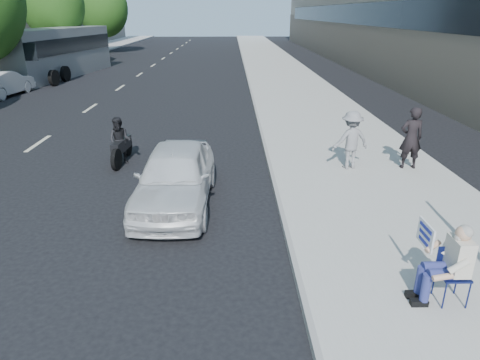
{
  "coord_description": "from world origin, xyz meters",
  "views": [
    {
      "loc": [
        0.33,
        -6.65,
        4.31
      ],
      "look_at": [
        0.51,
        2.29,
        0.8
      ],
      "focal_mm": 32.0,
      "sensor_mm": 36.0,
      "label": 1
    }
  ],
  "objects_px": {
    "bus": "(58,53)",
    "seated_protester": "(448,260)",
    "pedestrian_woman": "(411,138)",
    "motorcycle": "(120,143)",
    "white_sedan_near": "(175,176)",
    "white_sedan_mid": "(2,84)",
    "jogger": "(351,140)"
  },
  "relations": [
    {
      "from": "bus",
      "to": "seated_protester",
      "type": "bearing_deg",
      "value": -51.64
    },
    {
      "from": "pedestrian_woman",
      "to": "motorcycle",
      "type": "distance_m",
      "value": 8.47
    },
    {
      "from": "white_sedan_near",
      "to": "motorcycle",
      "type": "height_order",
      "value": "white_sedan_near"
    },
    {
      "from": "seated_protester",
      "to": "pedestrian_woman",
      "type": "distance_m",
      "value": 6.3
    },
    {
      "from": "seated_protester",
      "to": "white_sedan_mid",
      "type": "height_order",
      "value": "seated_protester"
    },
    {
      "from": "bus",
      "to": "white_sedan_mid",
      "type": "bearing_deg",
      "value": -83.54
    },
    {
      "from": "seated_protester",
      "to": "jogger",
      "type": "bearing_deg",
      "value": 88.81
    },
    {
      "from": "white_sedan_mid",
      "to": "motorcycle",
      "type": "height_order",
      "value": "motorcycle"
    },
    {
      "from": "seated_protester",
      "to": "motorcycle",
      "type": "bearing_deg",
      "value": 133.06
    },
    {
      "from": "motorcycle",
      "to": "pedestrian_woman",
      "type": "bearing_deg",
      "value": -1.26
    },
    {
      "from": "seated_protester",
      "to": "pedestrian_woman",
      "type": "bearing_deg",
      "value": 73.32
    },
    {
      "from": "seated_protester",
      "to": "motorcycle",
      "type": "distance_m",
      "value": 9.65
    },
    {
      "from": "bus",
      "to": "motorcycle",
      "type": "bearing_deg",
      "value": -57.29
    },
    {
      "from": "seated_protester",
      "to": "white_sedan_near",
      "type": "bearing_deg",
      "value": 138.78
    },
    {
      "from": "white_sedan_near",
      "to": "bus",
      "type": "bearing_deg",
      "value": 117.77
    },
    {
      "from": "seated_protester",
      "to": "bus",
      "type": "bearing_deg",
      "value": 120.46
    },
    {
      "from": "motorcycle",
      "to": "white_sedan_mid",
      "type": "bearing_deg",
      "value": 134.31
    },
    {
      "from": "seated_protester",
      "to": "bus",
      "type": "xyz_separation_m",
      "value": [
        -15.56,
        26.46,
        0.76
      ]
    },
    {
      "from": "pedestrian_woman",
      "to": "white_sedan_mid",
      "type": "relative_size",
      "value": 0.42
    },
    {
      "from": "white_sedan_mid",
      "to": "bus",
      "type": "xyz_separation_m",
      "value": [
        0.2,
        7.95,
        0.95
      ]
    },
    {
      "from": "bus",
      "to": "pedestrian_woman",
      "type": "bearing_deg",
      "value": -41.72
    },
    {
      "from": "pedestrian_woman",
      "to": "white_sedan_mid",
      "type": "xyz_separation_m",
      "value": [
        -17.57,
        12.48,
        -0.34
      ]
    },
    {
      "from": "white_sedan_near",
      "to": "pedestrian_woman",
      "type": "bearing_deg",
      "value": 19.47
    },
    {
      "from": "pedestrian_woman",
      "to": "bus",
      "type": "relative_size",
      "value": 0.14
    },
    {
      "from": "white_sedan_near",
      "to": "jogger",
      "type": "bearing_deg",
      "value": 25.61
    },
    {
      "from": "jogger",
      "to": "white_sedan_mid",
      "type": "height_order",
      "value": "jogger"
    },
    {
      "from": "white_sedan_near",
      "to": "bus",
      "type": "height_order",
      "value": "bus"
    },
    {
      "from": "pedestrian_woman",
      "to": "motorcycle",
      "type": "xyz_separation_m",
      "value": [
        -8.4,
        1.02,
        -0.39
      ]
    },
    {
      "from": "jogger",
      "to": "bus",
      "type": "bearing_deg",
      "value": -64.71
    },
    {
      "from": "white_sedan_mid",
      "to": "bus",
      "type": "bearing_deg",
      "value": -86.16
    },
    {
      "from": "pedestrian_woman",
      "to": "bus",
      "type": "height_order",
      "value": "bus"
    },
    {
      "from": "white_sedan_mid",
      "to": "motorcycle",
      "type": "bearing_deg",
      "value": 133.94
    }
  ]
}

